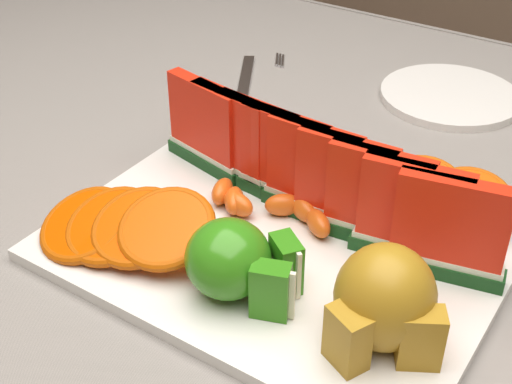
{
  "coord_description": "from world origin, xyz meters",
  "views": [
    {
      "loc": [
        0.33,
        -0.55,
        1.18
      ],
      "look_at": [
        0.03,
        -0.09,
        0.81
      ],
      "focal_mm": 50.0,
      "sensor_mm": 36.0,
      "label": 1
    }
  ],
  "objects": [
    {
      "name": "tangerine_segments",
      "position": [
        0.02,
        -0.07,
        0.78
      ],
      "size": [
        0.14,
        0.06,
        0.02
      ],
      "color": "#D33F03",
      "rests_on": "platter"
    },
    {
      "name": "fork",
      "position": [
        -0.17,
        0.19,
        0.76
      ],
      "size": [
        0.1,
        0.19,
        0.0
      ],
      "color": "silver",
      "rests_on": "tablecloth"
    },
    {
      "name": "tablecloth",
      "position": [
        0.0,
        0.0,
        0.72
      ],
      "size": [
        1.53,
        1.03,
        0.2
      ],
      "color": "gray",
      "rests_on": "table"
    },
    {
      "name": "apple_cluster",
      "position": [
        0.06,
        -0.18,
        0.8
      ],
      "size": [
        0.11,
        0.09,
        0.07
      ],
      "color": "#257E1C",
      "rests_on": "platter"
    },
    {
      "name": "orange_fan_front",
      "position": [
        -0.06,
        -0.18,
        0.79
      ],
      "size": [
        0.18,
        0.13,
        0.05
      ],
      "color": "red",
      "rests_on": "platter"
    },
    {
      "name": "orange_fan_back",
      "position": [
        0.07,
        0.02,
        0.79
      ],
      "size": [
        0.33,
        0.11,
        0.05
      ],
      "color": "red",
      "rests_on": "platter"
    },
    {
      "name": "watermelon_row",
      "position": [
        0.06,
        -0.05,
        0.82
      ],
      "size": [
        0.39,
        0.07,
        0.1
      ],
      "color": "#103E15",
      "rests_on": "platter"
    },
    {
      "name": "pear_cluster",
      "position": [
        0.19,
        -0.16,
        0.81
      ],
      "size": [
        0.1,
        0.1,
        0.09
      ],
      "color": "#9C690C",
      "rests_on": "platter"
    },
    {
      "name": "side_plate",
      "position": [
        0.08,
        0.29,
        0.76
      ],
      "size": [
        0.2,
        0.2,
        0.01
      ],
      "color": "silver",
      "rests_on": "tablecloth"
    },
    {
      "name": "platter",
      "position": [
        0.06,
        -0.1,
        0.76
      ],
      "size": [
        0.4,
        0.3,
        0.01
      ],
      "color": "silver",
      "rests_on": "tablecloth"
    },
    {
      "name": "table",
      "position": [
        0.0,
        0.0,
        0.65
      ],
      "size": [
        1.4,
        0.9,
        0.75
      ],
      "color": "#443117",
      "rests_on": "ground"
    }
  ]
}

